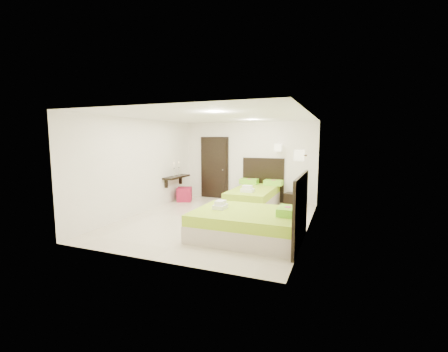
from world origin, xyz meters
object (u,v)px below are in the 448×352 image
(bed_double, at_px, (251,223))
(nightstand, at_px, (292,199))
(ottoman, at_px, (184,194))
(bed_single, at_px, (255,196))

(bed_double, bearing_deg, nightstand, 84.65)
(bed_double, relative_size, ottoman, 4.83)
(bed_single, xyz_separation_m, ottoman, (-2.42, 0.06, -0.12))
(bed_double, xyz_separation_m, ottoman, (-3.11, 2.80, -0.09))
(bed_single, distance_m, ottoman, 2.42)
(bed_double, distance_m, nightstand, 3.45)
(bed_single, distance_m, bed_double, 2.83)
(nightstand, bearing_deg, bed_single, -134.82)
(bed_single, relative_size, bed_double, 1.04)
(bed_single, xyz_separation_m, bed_double, (0.69, -2.74, -0.03))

